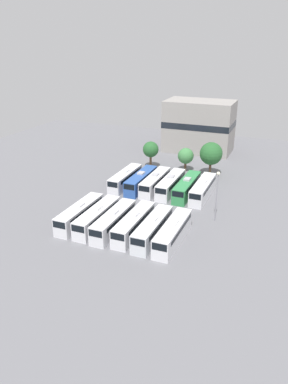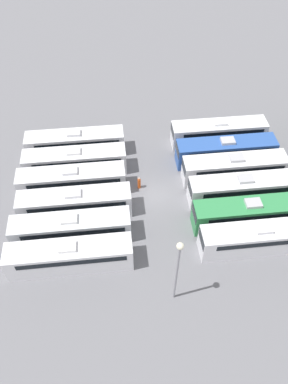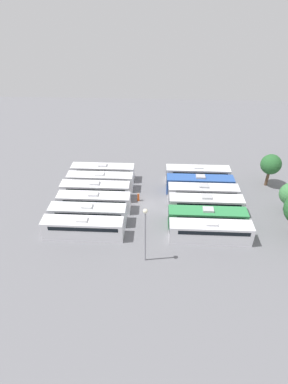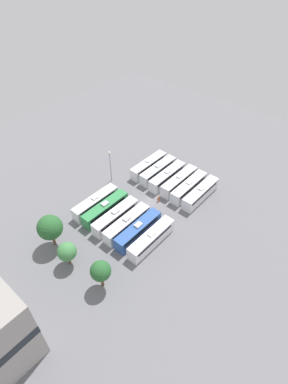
{
  "view_description": "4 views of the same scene",
  "coord_description": "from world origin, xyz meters",
  "px_view_note": "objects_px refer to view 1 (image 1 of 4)",
  "views": [
    {
      "loc": [
        22.57,
        -56.2,
        28.33
      ],
      "look_at": [
        -0.45,
        0.17,
        3.13
      ],
      "focal_mm": 35.0,
      "sensor_mm": 36.0,
      "label": 1
    },
    {
      "loc": [
        27.42,
        -4.37,
        32.05
      ],
      "look_at": [
        1.09,
        -1.52,
        1.93
      ],
      "focal_mm": 35.0,
      "sensor_mm": 36.0,
      "label": 2
    },
    {
      "loc": [
        40.85,
        1.21,
        30.45
      ],
      "look_at": [
        -1.51,
        -0.85,
        1.74
      ],
      "focal_mm": 28.0,
      "sensor_mm": 36.0,
      "label": 3
    },
    {
      "loc": [
        -32.14,
        38.84,
        47.94
      ],
      "look_at": [
        1.72,
        -0.18,
        2.16
      ],
      "focal_mm": 28.0,
      "sensor_mm": 36.0,
      "label": 4
    }
  ],
  "objects_px": {
    "bus_11": "(203,189)",
    "depot_building": "(199,126)",
    "bus_0": "(80,213)",
    "bus_7": "(141,180)",
    "light_pole": "(217,189)",
    "worker_person": "(135,208)",
    "bus_5": "(173,232)",
    "bus_2": "(114,221)",
    "tree_2": "(211,154)",
    "bus_3": "(134,223)",
    "bus_10": "(187,187)",
    "tree_1": "(186,156)",
    "bus_8": "(155,182)",
    "tree_0": "(151,150)",
    "bus_6": "(126,178)",
    "bus_1": "(98,216)",
    "bus_4": "(153,228)",
    "bus_9": "(171,184)"
  },
  "relations": [
    {
      "from": "bus_3",
      "to": "light_pole",
      "type": "relative_size",
      "value": 1.37
    },
    {
      "from": "bus_3",
      "to": "tree_2",
      "type": "bearing_deg",
      "value": 80.9
    },
    {
      "from": "bus_0",
      "to": "bus_11",
      "type": "height_order",
      "value": "same"
    },
    {
      "from": "bus_1",
      "to": "light_pole",
      "type": "distance_m",
      "value": 19.81
    },
    {
      "from": "bus_11",
      "to": "worker_person",
      "type": "distance_m",
      "value": 14.49
    },
    {
      "from": "bus_1",
      "to": "tree_0",
      "type": "bearing_deg",
      "value": 95.17
    },
    {
      "from": "bus_1",
      "to": "bus_10",
      "type": "relative_size",
      "value": 1.0
    },
    {
      "from": "bus_5",
      "to": "bus_2",
      "type": "bearing_deg",
      "value": 179.83
    },
    {
      "from": "bus_0",
      "to": "bus_8",
      "type": "xyz_separation_m",
      "value": [
        6.35,
        18.19,
        0.0
      ]
    },
    {
      "from": "bus_7",
      "to": "light_pole",
      "type": "height_order",
      "value": "light_pole"
    },
    {
      "from": "bus_2",
      "to": "bus_5",
      "type": "distance_m",
      "value": 9.78
    },
    {
      "from": "bus_3",
      "to": "bus_9",
      "type": "bearing_deg",
      "value": 90.29
    },
    {
      "from": "bus_5",
      "to": "tree_2",
      "type": "relative_size",
      "value": 1.59
    },
    {
      "from": "bus_2",
      "to": "bus_9",
      "type": "relative_size",
      "value": 1.0
    },
    {
      "from": "bus_8",
      "to": "depot_building",
      "type": "relative_size",
      "value": 0.68
    },
    {
      "from": "bus_3",
      "to": "bus_10",
      "type": "relative_size",
      "value": 1.0
    },
    {
      "from": "bus_2",
      "to": "bus_11",
      "type": "height_order",
      "value": "same"
    },
    {
      "from": "bus_9",
      "to": "bus_11",
      "type": "height_order",
      "value": "same"
    },
    {
      "from": "bus_5",
      "to": "bus_7",
      "type": "relative_size",
      "value": 1.0
    },
    {
      "from": "bus_3",
      "to": "bus_10",
      "type": "distance_m",
      "value": 18.29
    },
    {
      "from": "bus_2",
      "to": "worker_person",
      "type": "relative_size",
      "value": 7.34
    },
    {
      "from": "bus_3",
      "to": "bus_4",
      "type": "xyz_separation_m",
      "value": [
        3.24,
        -0.33,
        0.0
      ]
    },
    {
      "from": "light_pole",
      "to": "tree_1",
      "type": "bearing_deg",
      "value": 117.5
    },
    {
      "from": "bus_5",
      "to": "tree_1",
      "type": "height_order",
      "value": "tree_1"
    },
    {
      "from": "bus_6",
      "to": "bus_7",
      "type": "bearing_deg",
      "value": 0.61
    },
    {
      "from": "bus_10",
      "to": "tree_0",
      "type": "height_order",
      "value": "tree_0"
    },
    {
      "from": "bus_4",
      "to": "worker_person",
      "type": "relative_size",
      "value": 7.34
    },
    {
      "from": "bus_2",
      "to": "tree_2",
      "type": "distance_m",
      "value": 32.24
    },
    {
      "from": "bus_8",
      "to": "bus_9",
      "type": "height_order",
      "value": "same"
    },
    {
      "from": "bus_1",
      "to": "light_pole",
      "type": "xyz_separation_m",
      "value": [
        17.2,
        8.92,
        4.14
      ]
    },
    {
      "from": "bus_0",
      "to": "bus_9",
      "type": "xyz_separation_m",
      "value": [
        9.57,
        18.29,
        0.0
      ]
    },
    {
      "from": "bus_2",
      "to": "light_pole",
      "type": "relative_size",
      "value": 1.37
    },
    {
      "from": "bus_1",
      "to": "bus_9",
      "type": "bearing_deg",
      "value": 70.9
    },
    {
      "from": "bus_0",
      "to": "bus_8",
      "type": "distance_m",
      "value": 19.27
    },
    {
      "from": "worker_person",
      "to": "bus_9",
      "type": "bearing_deg",
      "value": 75.54
    },
    {
      "from": "bus_0",
      "to": "bus_5",
      "type": "relative_size",
      "value": 1.0
    },
    {
      "from": "bus_1",
      "to": "bus_6",
      "type": "distance_m",
      "value": 18.21
    },
    {
      "from": "bus_5",
      "to": "light_pole",
      "type": "bearing_deg",
      "value": 64.99
    },
    {
      "from": "bus_0",
      "to": "tree_1",
      "type": "xyz_separation_m",
      "value": [
        8.64,
        31.61,
        1.84
      ]
    },
    {
      "from": "bus_11",
      "to": "tree_0",
      "type": "xyz_separation_m",
      "value": [
        -15.59,
        12.56,
        2.69
      ]
    },
    {
      "from": "bus_11",
      "to": "depot_building",
      "type": "relative_size",
      "value": 0.68
    },
    {
      "from": "bus_1",
      "to": "bus_5",
      "type": "height_order",
      "value": "same"
    },
    {
      "from": "bus_8",
      "to": "bus_11",
      "type": "xyz_separation_m",
      "value": [
        9.71,
        -0.04,
        0.0
      ]
    },
    {
      "from": "bus_9",
      "to": "tree_0",
      "type": "bearing_deg",
      "value": 126.22
    },
    {
      "from": "bus_7",
      "to": "tree_2",
      "type": "bearing_deg",
      "value": 48.73
    },
    {
      "from": "bus_3",
      "to": "bus_11",
      "type": "xyz_separation_m",
      "value": [
        6.4,
        18.07,
        0.0
      ]
    },
    {
      "from": "depot_building",
      "to": "bus_4",
      "type": "bearing_deg",
      "value": -83.27
    },
    {
      "from": "bus_8",
      "to": "bus_3",
      "type": "bearing_deg",
      "value": -79.62
    },
    {
      "from": "worker_person",
      "to": "tree_2",
      "type": "distance_m",
      "value": 25.2
    },
    {
      "from": "bus_4",
      "to": "tree_2",
      "type": "bearing_deg",
      "value": 86.93
    }
  ]
}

